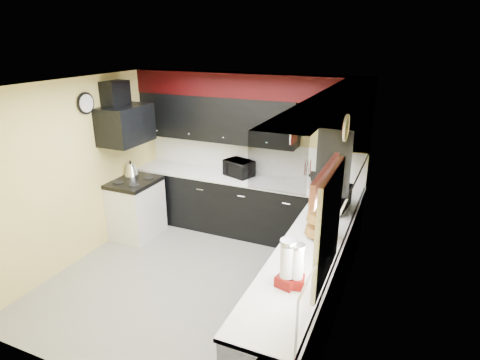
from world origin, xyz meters
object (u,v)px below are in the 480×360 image
Objects in this scene: utensil_crock at (307,181)px; kettle at (131,169)px; microwave at (333,198)px; knife_block at (313,180)px; toaster_oven at (239,168)px.

utensil_crock is 0.85× the size of kettle.
microwave is 0.80m from utensil_crock.
kettle is (-2.78, -0.57, -0.03)m from knife_block.
kettle is at bearing -168.47° from utensil_crock.
knife_block is (1.19, -0.04, -0.02)m from toaster_oven.
utensil_crock is at bearing -158.90° from knife_block.
knife_block is 1.01× the size of kettle.
toaster_oven is at bearing -176.76° from knife_block.
microwave is at bearing -52.84° from knife_block.
microwave is 2.80× the size of utensil_crock.
utensil_crock is 2.75m from kettle.
knife_block reaches higher than kettle.
microwave is at bearing -2.44° from toaster_oven.
kettle is at bearing -138.29° from toaster_oven.
toaster_oven is at bearing 176.83° from utensil_crock.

